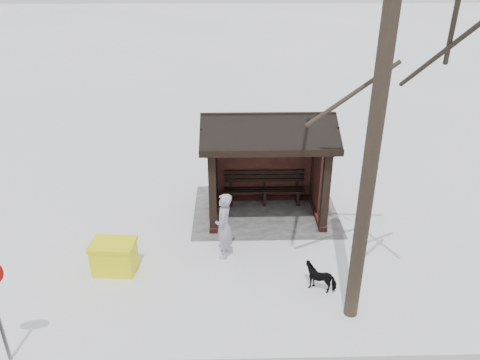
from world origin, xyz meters
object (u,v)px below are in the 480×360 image
Objects in this scene: tree_near at (392,7)px; pedestrian at (224,226)px; grit_bin at (114,257)px; bus_shelter at (267,143)px; dog at (321,276)px.

pedestrian is (2.70, -2.16, -5.29)m from tree_near.
pedestrian is at bearing -162.98° from grit_bin.
tree_near is at bearing 168.13° from grit_bin.
bus_shelter is at bearing 158.40° from pedestrian.
bus_shelter is 6.10m from tree_near.
tree_near is at bearing 51.95° from dog.
grit_bin is (3.81, 2.75, -1.76)m from bus_shelter.
bus_shelter is 4.77× the size of dog.
pedestrian is (1.20, 2.19, -1.30)m from bus_shelter.
dog is 4.87m from grit_bin.
tree_near reaches higher than grit_bin.
bus_shelter is at bearing -139.20° from grit_bin.
dog is at bearing 176.08° from grit_bin.
tree_near reaches higher than pedestrian.
bus_shelter is at bearing -71.01° from tree_near.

